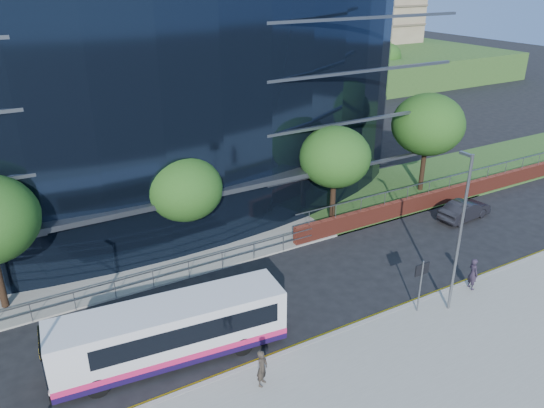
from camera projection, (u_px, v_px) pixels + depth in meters
ground at (323, 324)px, 25.29m from camera, size 200.00×200.00×0.00m
pavement_near at (394, 388)px, 21.30m from camera, size 80.00×8.00×0.15m
kerb at (335, 334)px, 24.47m from camera, size 80.00×0.25×0.16m
yellow_line_outer at (333, 333)px, 24.66m from camera, size 80.00×0.08×0.01m
yellow_line_inner at (331, 331)px, 24.78m from camera, size 80.00×0.08×0.01m
far_forecourt at (132, 255)px, 31.26m from camera, size 50.00×8.00×0.10m
grass_verge at (481, 168)px, 44.91m from camera, size 36.00×8.00×0.12m
glass_office at (108, 87)px, 36.75m from camera, size 44.00×23.10×16.00m
retaining_wall at (486, 185)px, 39.93m from camera, size 34.00×0.40×2.11m
guard_railings at (115, 285)px, 26.87m from camera, size 24.00×0.05×1.10m
apartment_block at (283, 1)px, 80.70m from camera, size 60.00×42.00×30.00m
street_sign at (421, 276)px, 25.21m from camera, size 0.85×0.09×2.80m
tree_far_b at (185, 189)px, 29.75m from camera, size 4.29×4.29×6.05m
tree_far_c at (335, 157)px, 33.77m from camera, size 4.62×4.62×6.51m
tree_far_d at (428, 125)px, 38.40m from camera, size 5.28×5.28×7.44m
tree_dist_e at (299, 65)px, 66.08m from camera, size 4.62×4.62×6.51m
tree_dist_f at (386, 56)px, 75.08m from camera, size 4.29×4.29×6.05m
streetlight_east at (460, 230)px, 24.50m from camera, size 0.15×0.77×8.00m
city_bus at (172, 331)px, 22.52m from camera, size 10.14×3.27×2.69m
parked_car at (465, 210)px, 35.65m from camera, size 4.16×1.81×1.33m
pedestrian at (473, 274)px, 27.51m from camera, size 0.56×0.72×1.75m
pedestrian_b at (262, 368)px, 21.08m from camera, size 0.71×0.68×1.64m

